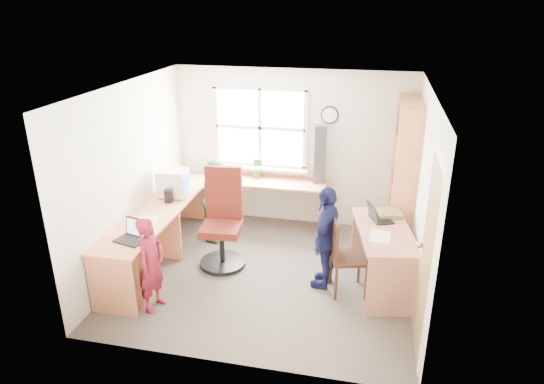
% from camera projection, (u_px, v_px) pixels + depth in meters
% --- Properties ---
extents(room, '(3.64, 3.44, 2.44)m').
position_uv_depth(room, '(270.00, 184.00, 5.93)').
color(room, '#443C35').
rests_on(room, ground).
extents(l_desk, '(2.38, 2.95, 0.75)m').
position_uv_depth(l_desk, '(162.00, 243.00, 6.13)').
color(l_desk, '#F38F61').
rests_on(l_desk, ground).
extents(right_desk, '(0.85, 1.42, 0.77)m').
position_uv_depth(right_desk, '(383.00, 245.00, 5.85)').
color(right_desk, '#B37559').
rests_on(right_desk, ground).
extents(bookshelf, '(0.30, 1.02, 2.10)m').
position_uv_depth(bookshelf, '(403.00, 180.00, 6.68)').
color(bookshelf, '#F38F61').
rests_on(bookshelf, ground).
extents(swivel_chair, '(0.67, 0.67, 1.31)m').
position_uv_depth(swivel_chair, '(223.00, 224.00, 6.39)').
color(swivel_chair, black).
rests_on(swivel_chair, ground).
extents(wooden_chair, '(0.52, 0.52, 0.97)m').
position_uv_depth(wooden_chair, '(343.00, 253.00, 5.74)').
color(wooden_chair, '#3A2113').
rests_on(wooden_chair, ground).
extents(crt_monitor, '(0.42, 0.38, 0.38)m').
position_uv_depth(crt_monitor, '(173.00, 183.00, 6.75)').
color(crt_monitor, silver).
rests_on(crt_monitor, l_desk).
extents(laptop_left, '(0.39, 0.35, 0.23)m').
position_uv_depth(laptop_left, '(133.00, 235.00, 5.57)').
color(laptop_left, black).
rests_on(laptop_left, l_desk).
extents(laptop_right, '(0.36, 0.40, 0.22)m').
position_uv_depth(laptop_right, '(378.00, 216.00, 6.01)').
color(laptop_right, black).
rests_on(laptop_right, right_desk).
extents(speaker_a, '(0.10, 0.10, 0.18)m').
position_uv_depth(speaker_a, '(169.00, 196.00, 6.56)').
color(speaker_a, black).
rests_on(speaker_a, l_desk).
extents(speaker_b, '(0.11, 0.11, 0.20)m').
position_uv_depth(speaker_b, '(179.00, 183.00, 6.99)').
color(speaker_b, black).
rests_on(speaker_b, l_desk).
extents(cd_tower, '(0.20, 0.19, 0.87)m').
position_uv_depth(cd_tower, '(320.00, 154.00, 7.16)').
color(cd_tower, black).
rests_on(cd_tower, l_desk).
extents(game_box, '(0.35, 0.35, 0.06)m').
position_uv_depth(game_box, '(390.00, 213.00, 6.15)').
color(game_box, red).
rests_on(game_box, right_desk).
extents(paper_a, '(0.32, 0.38, 0.00)m').
position_uv_depth(paper_a, '(147.00, 222.00, 6.02)').
color(paper_a, silver).
rests_on(paper_a, l_desk).
extents(paper_b, '(0.25, 0.34, 0.00)m').
position_uv_depth(paper_b, '(380.00, 237.00, 5.60)').
color(paper_b, silver).
rests_on(paper_b, right_desk).
extents(potted_plant, '(0.21, 0.19, 0.33)m').
position_uv_depth(potted_plant, '(257.00, 168.00, 7.43)').
color(potted_plant, '#2C6F35').
rests_on(potted_plant, l_desk).
extents(person_red, '(0.32, 0.44, 1.13)m').
position_uv_depth(person_red, '(151.00, 264.00, 5.42)').
color(person_red, maroon).
rests_on(person_red, ground).
extents(person_green, '(0.49, 0.61, 1.19)m').
position_uv_depth(person_green, '(218.00, 199.00, 7.09)').
color(person_green, '#2C6E39').
rests_on(person_green, ground).
extents(person_navy, '(0.45, 0.81, 1.31)m').
position_uv_depth(person_navy, '(327.00, 237.00, 5.84)').
color(person_navy, '#151642').
rests_on(person_navy, ground).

